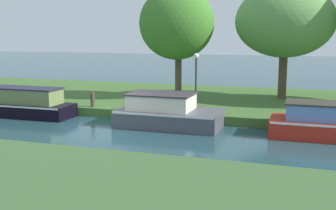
{
  "coord_description": "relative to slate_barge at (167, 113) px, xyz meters",
  "views": [
    {
      "loc": [
        7.7,
        -14.89,
        3.81
      ],
      "look_at": [
        2.42,
        1.2,
        0.9
      ],
      "focal_mm": 44.7,
      "sensor_mm": 36.0,
      "label": 1
    }
  ],
  "objects": [
    {
      "name": "black_narrowboat",
      "position": [
        -7.04,
        0.0,
        0.01
      ],
      "size": [
        4.83,
        1.61,
        1.35
      ],
      "color": "black",
      "rests_on": "ground_plane"
    },
    {
      "name": "willow_tree_centre",
      "position": [
        4.21,
        6.4,
        3.84
      ],
      "size": [
        5.05,
        4.3,
        5.88
      ],
      "color": "brown",
      "rests_on": "riverbank_far"
    },
    {
      "name": "lamp_post",
      "position": [
        0.57,
        2.51,
        1.44
      ],
      "size": [
        0.24,
        0.24,
        2.51
      ],
      "color": "#333338",
      "rests_on": "riverbank_far"
    },
    {
      "name": "riverbank_far",
      "position": [
        -2.39,
        5.8,
        -0.37
      ],
      "size": [
        72.0,
        10.0,
        0.4
      ],
      "primitive_type": "cube",
      "color": "#3E642B",
      "rests_on": "ground_plane"
    },
    {
      "name": "slate_barge",
      "position": [
        0.0,
        0.0,
        0.0
      ],
      "size": [
        4.25,
        2.24,
        1.38
      ],
      "color": "#4B4A52",
      "rests_on": "ground_plane"
    },
    {
      "name": "ground_plane",
      "position": [
        -2.39,
        -1.2,
        -0.57
      ],
      "size": [
        120.0,
        120.0,
        0.0
      ],
      "primitive_type": "plane",
      "color": "#22434C"
    },
    {
      "name": "willow_tree_left",
      "position": [
        -1.14,
        4.96,
        3.74
      ],
      "size": [
        3.94,
        3.31,
        5.81
      ],
      "color": "brown",
      "rests_on": "riverbank_far"
    },
    {
      "name": "mooring_post_near",
      "position": [
        -2.09,
        1.19,
        0.16
      ],
      "size": [
        0.14,
        0.14,
        0.67
      ],
      "primitive_type": "cylinder",
      "color": "brown",
      "rests_on": "riverbank_far"
    },
    {
      "name": "mooring_post_far",
      "position": [
        -4.09,
        1.19,
        0.16
      ],
      "size": [
        0.2,
        0.2,
        0.67
      ],
      "primitive_type": "cylinder",
      "color": "#44382A",
      "rests_on": "riverbank_far"
    }
  ]
}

